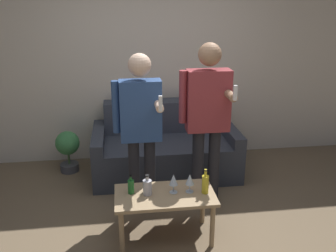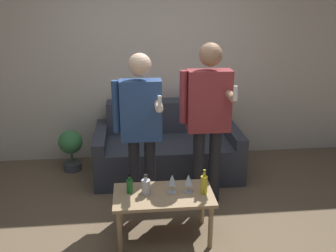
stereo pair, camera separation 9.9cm
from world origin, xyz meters
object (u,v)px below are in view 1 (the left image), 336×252
at_px(coffee_table, 165,200).
at_px(bottle_orange, 147,187).
at_px(couch, 165,148).
at_px(person_standing_left, 140,122).
at_px(person_standing_right, 207,113).

distance_m(coffee_table, bottle_orange, 0.21).
xyz_separation_m(couch, person_standing_left, (-0.35, -0.89, 0.67)).
xyz_separation_m(person_standing_left, person_standing_right, (0.68, 0.09, 0.04)).
bearing_deg(bottle_orange, coffee_table, -4.63).
height_order(couch, bottle_orange, couch).
xyz_separation_m(couch, coffee_table, (-0.17, -1.39, 0.09)).
relative_size(couch, person_standing_left, 1.07).
bearing_deg(couch, person_standing_right, -67.38).
bearing_deg(person_standing_right, couch, 112.62).
bearing_deg(person_standing_left, coffee_table, -70.59).
bearing_deg(person_standing_right, person_standing_left, -172.64).
bearing_deg(couch, coffee_table, -96.98).
relative_size(person_standing_left, person_standing_right, 0.96).
bearing_deg(person_standing_left, couch, 68.84).
distance_m(coffee_table, person_standing_right, 0.99).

